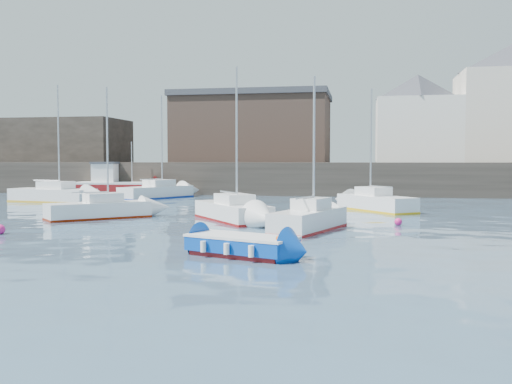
% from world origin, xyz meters
% --- Properties ---
extents(water, '(220.00, 220.00, 0.00)m').
position_xyz_m(water, '(0.00, 0.00, 0.00)').
color(water, '#2D4760').
rests_on(water, ground).
extents(quay_wall, '(90.00, 5.00, 3.00)m').
position_xyz_m(quay_wall, '(0.00, 35.00, 1.50)').
color(quay_wall, '#28231E').
rests_on(quay_wall, ground).
extents(land_strip, '(90.00, 32.00, 2.80)m').
position_xyz_m(land_strip, '(0.00, 53.00, 1.40)').
color(land_strip, '#28231E').
rests_on(land_strip, ground).
extents(bldg_east_a, '(13.36, 13.36, 11.80)m').
position_xyz_m(bldg_east_a, '(20.00, 42.00, 8.81)').
color(bldg_east_a, beige).
rests_on(bldg_east_a, land_strip).
extents(bldg_east_d, '(11.14, 11.14, 8.95)m').
position_xyz_m(bldg_east_d, '(11.00, 41.50, 7.36)').
color(bldg_east_d, white).
rests_on(bldg_east_d, land_strip).
extents(warehouse, '(16.40, 10.40, 7.60)m').
position_xyz_m(warehouse, '(-6.00, 43.00, 6.62)').
color(warehouse, '#3D2D26').
rests_on(warehouse, land_strip).
extents(bldg_west, '(14.00, 8.00, 5.00)m').
position_xyz_m(bldg_west, '(-28.00, 42.00, 5.30)').
color(bldg_west, '#353028').
rests_on(bldg_west, land_strip).
extents(blue_dinghy, '(4.00, 2.81, 0.70)m').
position_xyz_m(blue_dinghy, '(1.61, 0.59, 0.39)').
color(blue_dinghy, maroon).
rests_on(blue_dinghy, ground).
extents(fishing_boat, '(7.73, 3.86, 4.90)m').
position_xyz_m(fishing_boat, '(-16.87, 31.46, 0.95)').
color(fishing_boat, maroon).
rests_on(fishing_boat, ground).
extents(sailboat_a, '(5.21, 5.10, 7.18)m').
position_xyz_m(sailboat_a, '(-8.60, 11.22, 0.51)').
color(sailboat_a, white).
rests_on(sailboat_a, ground).
extents(sailboat_b, '(5.24, 6.18, 7.97)m').
position_xyz_m(sailboat_b, '(-1.17, 11.44, 0.52)').
color(sailboat_b, white).
rests_on(sailboat_b, ground).
extents(sailboat_c, '(3.30, 5.58, 7.00)m').
position_xyz_m(sailboat_c, '(3.20, 7.91, 0.54)').
color(sailboat_c, white).
rests_on(sailboat_c, ground).
extents(sailboat_e, '(7.18, 3.51, 8.86)m').
position_xyz_m(sailboat_e, '(-17.65, 22.11, 0.58)').
color(sailboat_e, white).
rests_on(sailboat_e, ground).
extents(sailboat_f, '(5.07, 5.91, 7.73)m').
position_xyz_m(sailboat_f, '(6.43, 18.85, 0.54)').
color(sailboat_f, white).
rests_on(sailboat_f, ground).
extents(sailboat_h, '(5.05, 6.98, 8.69)m').
position_xyz_m(sailboat_h, '(-11.44, 27.85, 0.57)').
color(sailboat_h, white).
rests_on(sailboat_h, ground).
extents(buoy_near, '(0.45, 0.45, 0.45)m').
position_xyz_m(buoy_near, '(-9.82, 4.26, 0.00)').
color(buoy_near, '#E11D79').
rests_on(buoy_near, ground).
extents(buoy_mid, '(0.38, 0.38, 0.38)m').
position_xyz_m(buoy_mid, '(7.31, 10.85, 0.00)').
color(buoy_mid, '#E11D79').
rests_on(buoy_mid, ground).
extents(buoy_far, '(0.37, 0.37, 0.37)m').
position_xyz_m(buoy_far, '(-4.80, 18.36, 0.00)').
color(buoy_far, '#E11D79').
rests_on(buoy_far, ground).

